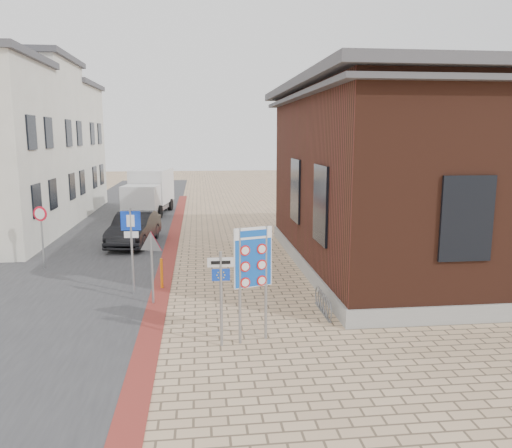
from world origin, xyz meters
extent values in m
plane|color=tan|center=(0.00, 0.00, 0.00)|extent=(120.00, 120.00, 0.00)
cube|color=#38383A|center=(-5.50, 15.00, 0.01)|extent=(7.00, 60.00, 0.02)
cube|color=maroon|center=(-2.00, 10.00, 0.01)|extent=(0.60, 40.00, 0.02)
cube|color=gray|center=(9.00, 7.00, 0.25)|extent=(12.15, 12.15, 0.50)
cube|color=#462216|center=(9.00, 7.00, 3.50)|extent=(12.00, 12.00, 6.00)
cube|color=#48484C|center=(9.00, 7.00, 6.65)|extent=(13.00, 13.00, 0.30)
cube|color=#48484C|center=(9.00, 7.00, 6.25)|extent=(12.70, 12.70, 0.15)
cube|color=black|center=(2.98, 4.00, 2.80)|extent=(0.12, 1.60, 2.40)
cube|color=black|center=(2.98, 8.00, 2.80)|extent=(0.12, 1.60, 2.40)
cube|color=black|center=(6.00, 0.98, 2.80)|extent=(1.40, 0.12, 2.20)
cube|color=black|center=(-7.48, 10.80, 2.20)|extent=(0.10, 1.10, 1.40)
cube|color=black|center=(-7.48, 13.20, 2.20)|extent=(0.10, 1.10, 1.40)
cube|color=black|center=(-7.48, 10.80, 5.00)|extent=(0.10, 1.10, 1.40)
cube|color=black|center=(-7.48, 13.20, 5.00)|extent=(0.10, 1.10, 1.40)
cube|color=beige|center=(-11.00, 18.00, 4.40)|extent=(7.00, 6.00, 8.80)
cube|color=#48484C|center=(-11.00, 18.00, 8.95)|extent=(7.40, 6.40, 0.30)
cube|color=black|center=(-7.48, 16.80, 2.20)|extent=(0.10, 1.10, 1.40)
cube|color=black|center=(-7.48, 19.20, 2.20)|extent=(0.10, 1.10, 1.40)
cube|color=black|center=(-7.48, 16.80, 5.00)|extent=(0.10, 1.10, 1.40)
cube|color=black|center=(-7.48, 19.20, 5.00)|extent=(0.10, 1.10, 1.40)
cube|color=beige|center=(-11.00, 24.00, 4.00)|extent=(7.00, 6.00, 8.00)
cube|color=#48484C|center=(-11.00, 24.00, 8.15)|extent=(7.40, 6.40, 0.30)
cube|color=black|center=(-7.48, 22.80, 2.20)|extent=(0.10, 1.10, 1.40)
cube|color=black|center=(-7.48, 25.20, 2.20)|extent=(0.10, 1.10, 1.40)
cube|color=black|center=(-7.48, 22.80, 5.00)|extent=(0.10, 1.10, 1.40)
cube|color=black|center=(-7.48, 25.20, 5.00)|extent=(0.10, 1.10, 1.40)
torus|color=slate|center=(2.65, 1.60, 0.28)|extent=(0.04, 0.60, 0.60)
torus|color=slate|center=(2.65, 1.90, 0.28)|extent=(0.04, 0.60, 0.60)
torus|color=slate|center=(2.65, 2.20, 0.28)|extent=(0.04, 0.60, 0.60)
torus|color=slate|center=(2.65, 2.50, 0.28)|extent=(0.04, 0.60, 0.60)
torus|color=slate|center=(2.65, 2.80, 0.28)|extent=(0.04, 0.60, 0.60)
cube|color=slate|center=(2.65, 2.20, 0.02)|extent=(0.08, 1.60, 0.04)
imported|color=black|center=(-3.67, 11.86, 0.73)|extent=(2.12, 4.61, 1.46)
cube|color=slate|center=(-3.86, 20.84, 0.43)|extent=(2.81, 5.47, 0.24)
cube|color=white|center=(-4.14, 19.03, 1.21)|extent=(2.26, 1.94, 1.55)
cube|color=black|center=(-4.25, 18.31, 1.50)|extent=(1.83, 0.36, 0.77)
cube|color=white|center=(-3.72, 21.70, 1.69)|extent=(2.64, 3.76, 2.12)
cylinder|color=black|center=(-5.10, 19.47, 0.39)|extent=(0.36, 0.80, 0.77)
cylinder|color=black|center=(-3.09, 19.16, 0.39)|extent=(0.36, 0.80, 0.77)
cylinder|color=black|center=(-4.62, 22.52, 0.39)|extent=(0.36, 0.80, 0.77)
cylinder|color=black|center=(-2.61, 22.21, 0.39)|extent=(0.36, 0.80, 0.77)
cylinder|color=gray|center=(0.18, 0.40, 1.39)|extent=(0.07, 0.07, 2.79)
cylinder|color=gray|center=(0.82, 0.60, 1.39)|extent=(0.07, 0.07, 2.79)
cube|color=white|center=(0.50, 0.50, 2.07)|extent=(0.92, 0.33, 1.43)
cube|color=blue|center=(0.50, 0.50, 2.07)|extent=(0.89, 0.32, 1.39)
cube|color=white|center=(0.50, 0.50, 2.64)|extent=(0.89, 0.32, 0.27)
cylinder|color=gray|center=(-0.26, 0.30, 1.13)|extent=(0.07, 0.07, 2.27)
cube|color=silver|center=(-0.26, 0.30, 2.02)|extent=(0.61, 0.04, 0.22)
cube|color=#0F38B7|center=(-0.26, 0.30, 1.73)|extent=(0.41, 0.04, 0.28)
cylinder|color=gray|center=(-2.81, 4.50, 1.35)|extent=(0.07, 0.07, 2.70)
cube|color=#103AC8|center=(-2.81, 4.50, 2.32)|extent=(0.60, 0.08, 0.59)
cube|color=white|center=(-2.81, 4.50, 1.89)|extent=(0.43, 0.07, 0.19)
cylinder|color=gray|center=(-2.12, 3.50, 1.03)|extent=(0.07, 0.07, 2.06)
cylinder|color=gray|center=(-6.50, 8.00, 1.16)|extent=(0.07, 0.07, 2.33)
cylinder|color=red|center=(-6.50, 8.00, 2.06)|extent=(0.53, 0.21, 0.55)
cylinder|color=orange|center=(-1.97, 5.00, 0.50)|extent=(0.10, 0.10, 0.99)
camera|label=1|loc=(-0.73, -10.77, 4.88)|focal=35.00mm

